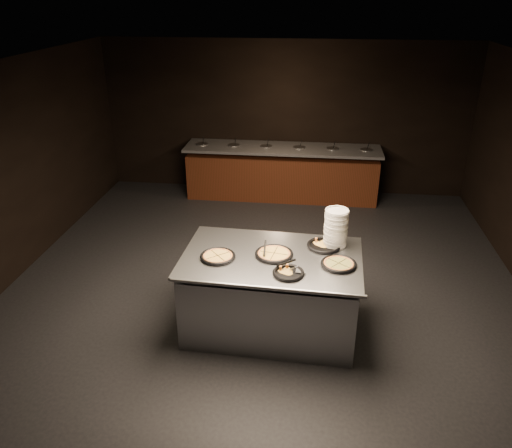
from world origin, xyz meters
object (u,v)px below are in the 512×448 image
object	(u,v)px
plate_stack	(336,228)
pan_cheese_whole	(274,254)
serving_counter	(271,294)
pan_veggie_whole	(218,256)

from	to	relation	value
plate_stack	pan_cheese_whole	world-z (taller)	plate_stack
serving_counter	plate_stack	size ratio (longest dim) A/B	4.57
serving_counter	pan_veggie_whole	size ratio (longest dim) A/B	5.19
serving_counter	plate_stack	distance (m)	1.09
plate_stack	pan_cheese_whole	size ratio (longest dim) A/B	1.04
plate_stack	pan_veggie_whole	distance (m)	1.41
serving_counter	pan_cheese_whole	distance (m)	0.53
serving_counter	pan_veggie_whole	bearing A→B (deg)	-167.59
plate_stack	serving_counter	bearing A→B (deg)	-153.60
serving_counter	pan_veggie_whole	xyz separation A→B (m)	(-0.60, -0.11, 0.53)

